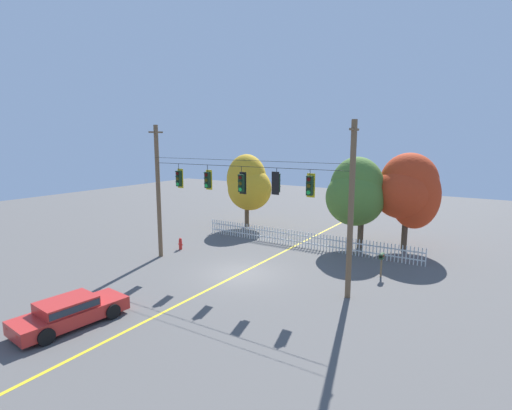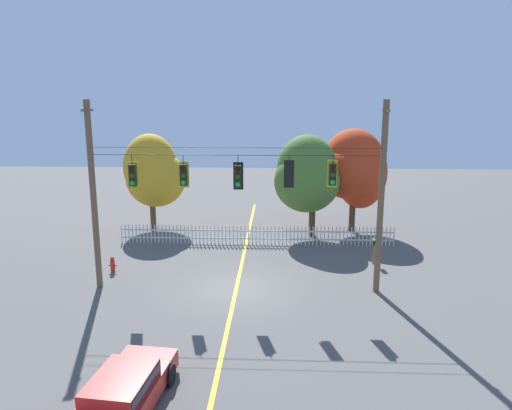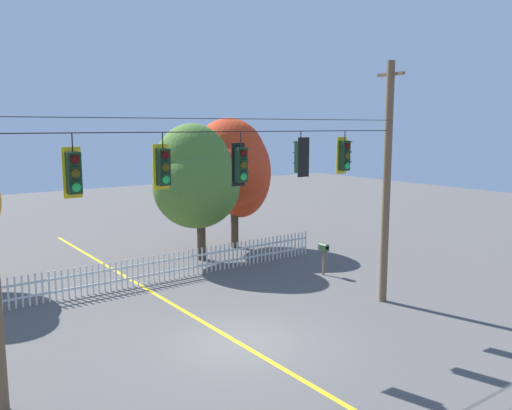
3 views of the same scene
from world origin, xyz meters
TOP-DOWN VIEW (x-y plane):
  - ground at (0.00, 0.00)m, footprint 80.00×80.00m
  - lane_centerline_stripe at (0.00, 0.00)m, footprint 0.16×36.00m
  - signal_support_span at (0.00, -0.00)m, footprint 12.82×1.10m
  - traffic_signal_northbound_secondary at (-4.47, 0.01)m, footprint 0.43×0.38m
  - traffic_signal_northbound_primary at (-2.24, 0.01)m, footprint 0.43×0.38m
  - traffic_signal_southbound_primary at (0.12, 0.01)m, footprint 0.43×0.38m
  - traffic_signal_eastbound_side at (2.31, -0.01)m, footprint 0.43×0.38m
  - traffic_signal_westbound_side at (4.16, 0.01)m, footprint 0.43×0.38m
  - white_picket_fence at (0.60, 6.89)m, footprint 16.19×0.06m
  - autumn_maple_mid at (3.63, 8.90)m, footprint 4.01×3.88m
  - autumn_oak_far_east at (6.76, 10.39)m, footprint 4.37×4.22m
  - roadside_mailbox at (6.87, 3.73)m, footprint 0.25×0.44m

SIDE VIEW (x-z plane):
  - ground at x=0.00m, z-range 0.00..0.00m
  - lane_centerline_stripe at x=0.00m, z-range 0.00..0.01m
  - white_picket_fence at x=0.60m, z-range 0.00..1.14m
  - roadside_mailbox at x=6.87m, z-range 0.42..1.77m
  - autumn_maple_mid at x=3.63m, z-range 0.80..7.14m
  - autumn_oak_far_east at x=6.76m, z-range 0.80..7.43m
  - signal_support_span at x=0.00m, z-range 0.08..8.49m
  - traffic_signal_southbound_primary at x=0.12m, z-range 4.41..5.92m
  - traffic_signal_northbound_secondary at x=-4.47m, z-range 4.43..5.92m
  - traffic_signal_northbound_primary at x=-2.24m, z-range 4.49..5.93m
  - traffic_signal_westbound_side at x=4.16m, z-range 4.59..5.98m
  - traffic_signal_eastbound_side at x=2.31m, z-range 4.62..5.98m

